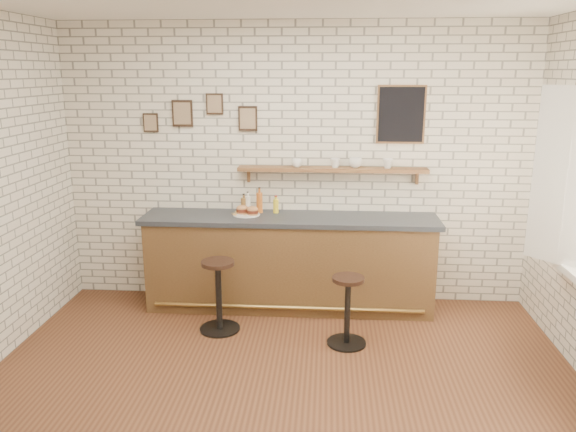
# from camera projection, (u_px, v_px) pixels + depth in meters

# --- Properties ---
(ground) EXTENTS (5.00, 5.00, 0.00)m
(ground) POSITION_uv_depth(u_px,v_px,m) (280.00, 392.00, 4.48)
(ground) COLOR brown
(ground) RESTS_ON ground
(bar_counter) EXTENTS (3.10, 0.65, 1.01)m
(bar_counter) POSITION_uv_depth(u_px,v_px,m) (290.00, 262.00, 6.00)
(bar_counter) COLOR brown
(bar_counter) RESTS_ON ground
(sandwich_plate) EXTENTS (0.28, 0.28, 0.01)m
(sandwich_plate) POSITION_uv_depth(u_px,v_px,m) (246.00, 214.00, 5.93)
(sandwich_plate) COLOR white
(sandwich_plate) RESTS_ON bar_counter
(ciabatta_sandwich) EXTENTS (0.27, 0.19, 0.08)m
(ciabatta_sandwich) POSITION_uv_depth(u_px,v_px,m) (247.00, 210.00, 5.92)
(ciabatta_sandwich) COLOR #B97E4C
(ciabatta_sandwich) RESTS_ON sandwich_plate
(potato_chips) EXTENTS (0.26, 0.18, 0.00)m
(potato_chips) POSITION_uv_depth(u_px,v_px,m) (244.00, 214.00, 5.92)
(potato_chips) COLOR gold
(potato_chips) RESTS_ON sandwich_plate
(bitters_bottle_brown) EXTENTS (0.06, 0.06, 0.20)m
(bitters_bottle_brown) POSITION_uv_depth(u_px,v_px,m) (244.00, 205.00, 6.03)
(bitters_bottle_brown) COLOR brown
(bitters_bottle_brown) RESTS_ON bar_counter
(bitters_bottle_white) EXTENTS (0.06, 0.06, 0.23)m
(bitters_bottle_white) POSITION_uv_depth(u_px,v_px,m) (248.00, 204.00, 6.02)
(bitters_bottle_white) COLOR white
(bitters_bottle_white) RESTS_ON bar_counter
(bitters_bottle_amber) EXTENTS (0.07, 0.07, 0.28)m
(bitters_bottle_amber) POSITION_uv_depth(u_px,v_px,m) (259.00, 202.00, 6.01)
(bitters_bottle_amber) COLOR #AF571C
(bitters_bottle_amber) RESTS_ON bar_counter
(condiment_bottle_yellow) EXTENTS (0.06, 0.06, 0.19)m
(condiment_bottle_yellow) POSITION_uv_depth(u_px,v_px,m) (276.00, 206.00, 6.00)
(condiment_bottle_yellow) COLOR gold
(condiment_bottle_yellow) RESTS_ON bar_counter
(bar_stool_left) EXTENTS (0.40, 0.40, 0.72)m
(bar_stool_left) POSITION_uv_depth(u_px,v_px,m) (219.00, 293.00, 5.47)
(bar_stool_left) COLOR black
(bar_stool_left) RESTS_ON ground
(bar_stool_right) EXTENTS (0.37, 0.37, 0.67)m
(bar_stool_right) POSITION_uv_depth(u_px,v_px,m) (347.00, 308.00, 5.19)
(bar_stool_right) COLOR black
(bar_stool_right) RESTS_ON ground
(wall_shelf) EXTENTS (2.00, 0.18, 0.18)m
(wall_shelf) POSITION_uv_depth(u_px,v_px,m) (332.00, 170.00, 5.92)
(wall_shelf) COLOR brown
(wall_shelf) RESTS_ON ground
(shelf_cup_a) EXTENTS (0.16, 0.16, 0.09)m
(shelf_cup_a) POSITION_uv_depth(u_px,v_px,m) (297.00, 163.00, 5.92)
(shelf_cup_a) COLOR white
(shelf_cup_a) RESTS_ON wall_shelf
(shelf_cup_b) EXTENTS (0.15, 0.15, 0.10)m
(shelf_cup_b) POSITION_uv_depth(u_px,v_px,m) (335.00, 163.00, 5.90)
(shelf_cup_b) COLOR white
(shelf_cup_b) RESTS_ON wall_shelf
(shelf_cup_c) EXTENTS (0.15, 0.15, 0.11)m
(shelf_cup_c) POSITION_uv_depth(u_px,v_px,m) (355.00, 163.00, 5.88)
(shelf_cup_c) COLOR white
(shelf_cup_c) RESTS_ON wall_shelf
(shelf_cup_d) EXTENTS (0.13, 0.13, 0.10)m
(shelf_cup_d) POSITION_uv_depth(u_px,v_px,m) (388.00, 163.00, 5.86)
(shelf_cup_d) COLOR white
(shelf_cup_d) RESTS_ON wall_shelf
(back_wall_decor) EXTENTS (2.96, 0.02, 0.56)m
(back_wall_decor) POSITION_uv_depth(u_px,v_px,m) (317.00, 114.00, 5.86)
(back_wall_decor) COLOR black
(back_wall_decor) RESTS_ON ground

